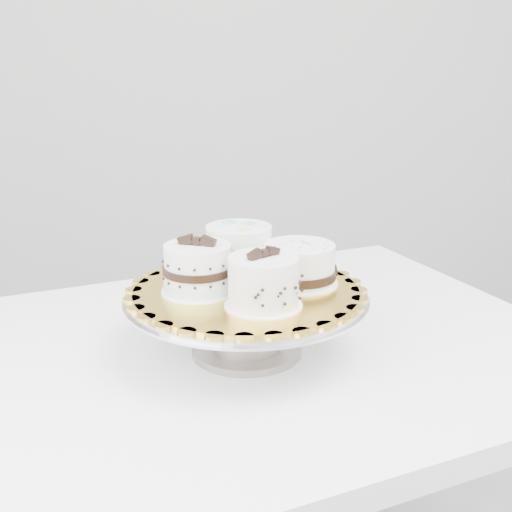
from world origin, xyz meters
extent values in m
cube|color=#B8B5B3|center=(0.00, 1.75, 1.40)|extent=(3.50, 0.02, 2.80)
cube|color=white|center=(-0.11, 0.12, 0.73)|extent=(1.33, 1.02, 0.04)
cube|color=white|center=(0.35, 0.57, 0.36)|extent=(0.06, 0.06, 0.71)
cylinder|color=gray|center=(-0.06, 0.10, 0.76)|extent=(0.18, 0.18, 0.01)
cylinder|color=gray|center=(-0.06, 0.10, 0.80)|extent=(0.12, 0.12, 0.09)
cylinder|color=silver|center=(-0.06, 0.10, 0.85)|extent=(0.38, 0.38, 0.01)
cylinder|color=silver|center=(-0.06, 0.10, 0.85)|extent=(0.39, 0.39, 0.00)
cylinder|color=gold|center=(-0.06, 0.10, 0.86)|extent=(0.47, 0.47, 0.01)
cylinder|color=white|center=(-0.05, 0.03, 0.86)|extent=(0.12, 0.12, 0.00)
cylinder|color=white|center=(-0.05, 0.03, 0.90)|extent=(0.14, 0.14, 0.07)
cylinder|color=white|center=(-0.14, 0.11, 0.86)|extent=(0.12, 0.12, 0.00)
cylinder|color=white|center=(-0.14, 0.11, 0.90)|extent=(0.14, 0.14, 0.07)
cylinder|color=silver|center=(-0.14, 0.11, 0.87)|extent=(0.11, 0.11, 0.02)
cylinder|color=black|center=(-0.14, 0.11, 0.90)|extent=(0.11, 0.11, 0.01)
cylinder|color=white|center=(-0.06, 0.18, 0.86)|extent=(0.12, 0.12, 0.00)
cylinder|color=white|center=(-0.06, 0.18, 0.90)|extent=(0.14, 0.14, 0.08)
cylinder|color=white|center=(0.02, 0.11, 0.86)|extent=(0.13, 0.13, 0.00)
cylinder|color=white|center=(0.02, 0.11, 0.89)|extent=(0.13, 0.13, 0.06)
cylinder|color=black|center=(0.02, 0.11, 0.88)|extent=(0.12, 0.12, 0.01)
camera|label=1|loc=(-0.26, -0.83, 1.21)|focal=45.00mm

